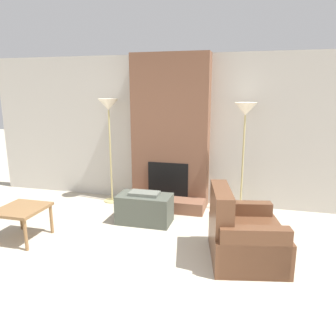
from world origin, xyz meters
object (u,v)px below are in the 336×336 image
at_px(side_table, 22,212).
at_px(floor_lamp_left, 109,113).
at_px(ottoman, 145,208).
at_px(armchair, 241,237).
at_px(floor_lamp_right, 245,118).

bearing_deg(side_table, floor_lamp_left, 73.79).
height_order(ottoman, floor_lamp_left, floor_lamp_left).
xyz_separation_m(armchair, floor_lamp_left, (-2.38, 1.58, 1.33)).
xyz_separation_m(armchair, floor_lamp_right, (-0.06, 1.58, 1.29)).
bearing_deg(floor_lamp_right, side_table, -147.90).
relative_size(floor_lamp_left, floor_lamp_right, 1.02).
height_order(armchair, floor_lamp_left, floor_lamp_left).
relative_size(ottoman, floor_lamp_left, 0.44).
bearing_deg(armchair, floor_lamp_right, -9.49).
relative_size(side_table, floor_lamp_left, 0.34).
xyz_separation_m(ottoman, side_table, (-1.42, -0.97, 0.17)).
xyz_separation_m(side_table, floor_lamp_right, (2.84, 1.78, 1.18)).
bearing_deg(floor_lamp_right, armchair, -87.82).
distance_m(ottoman, side_table, 1.73).
height_order(ottoman, side_table, ottoman).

